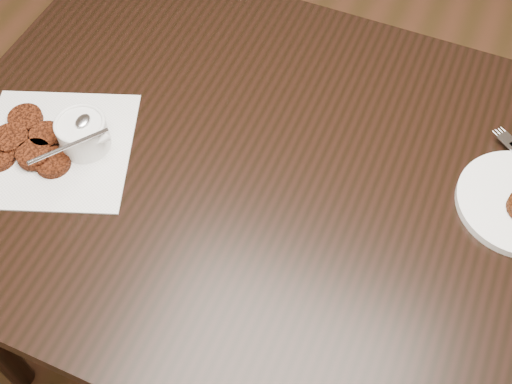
# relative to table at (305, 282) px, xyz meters

# --- Properties ---
(table) EXTENTS (1.42, 0.91, 0.75)m
(table) POSITION_rel_table_xyz_m (0.00, 0.00, 0.00)
(table) COLOR black
(table) RESTS_ON floor
(napkin) EXTENTS (0.35, 0.35, 0.00)m
(napkin) POSITION_rel_table_xyz_m (-0.47, -0.11, 0.38)
(napkin) COLOR white
(napkin) RESTS_ON table
(sauce_ramekin) EXTENTS (0.14, 0.14, 0.13)m
(sauce_ramekin) POSITION_rel_table_xyz_m (-0.43, -0.08, 0.44)
(sauce_ramekin) COLOR white
(sauce_ramekin) RESTS_ON napkin
(patty_cluster) EXTENTS (0.26, 0.26, 0.02)m
(patty_cluster) POSITION_rel_table_xyz_m (-0.51, -0.13, 0.39)
(patty_cluster) COLOR #66240D
(patty_cluster) RESTS_ON napkin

